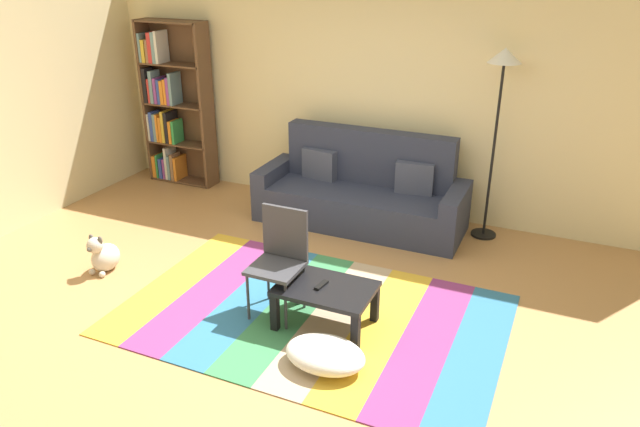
# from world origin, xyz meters

# --- Properties ---
(ground_plane) EXTENTS (14.00, 14.00, 0.00)m
(ground_plane) POSITION_xyz_m (0.00, 0.00, 0.00)
(ground_plane) COLOR #B27F4C
(back_wall) EXTENTS (6.80, 0.10, 2.70)m
(back_wall) POSITION_xyz_m (0.00, 2.55, 1.35)
(back_wall) COLOR beige
(back_wall) RESTS_ON ground_plane
(left_wall) EXTENTS (0.10, 5.50, 2.70)m
(left_wall) POSITION_xyz_m (-3.40, 0.75, 1.35)
(left_wall) COLOR beige
(left_wall) RESTS_ON ground_plane
(rug) EXTENTS (3.10, 2.00, 0.01)m
(rug) POSITION_xyz_m (0.27, 0.10, 0.01)
(rug) COLOR gold
(rug) RESTS_ON ground_plane
(couch) EXTENTS (2.26, 0.80, 1.00)m
(couch) POSITION_xyz_m (-0.01, 2.02, 0.34)
(couch) COLOR #2D3347
(couch) RESTS_ON ground_plane
(bookshelf) EXTENTS (0.90, 0.28, 2.02)m
(bookshelf) POSITION_xyz_m (-2.69, 2.30, 0.97)
(bookshelf) COLOR brown
(bookshelf) RESTS_ON ground_plane
(coffee_table) EXTENTS (0.76, 0.52, 0.35)m
(coffee_table) POSITION_xyz_m (0.43, 0.01, 0.30)
(coffee_table) COLOR black
(coffee_table) RESTS_ON rug
(pouf) EXTENTS (0.60, 0.42, 0.19)m
(pouf) POSITION_xyz_m (0.64, -0.47, 0.11)
(pouf) COLOR white
(pouf) RESTS_ON rug
(dog) EXTENTS (0.22, 0.35, 0.40)m
(dog) POSITION_xyz_m (-1.83, -0.00, 0.16)
(dog) COLOR beige
(dog) RESTS_ON ground_plane
(standing_lamp) EXTENTS (0.32, 0.32, 1.95)m
(standing_lamp) POSITION_xyz_m (1.30, 2.23, 1.62)
(standing_lamp) COLOR black
(standing_lamp) RESTS_ON ground_plane
(tv_remote) EXTENTS (0.07, 0.15, 0.02)m
(tv_remote) POSITION_xyz_m (0.40, 0.01, 0.37)
(tv_remote) COLOR black
(tv_remote) RESTS_ON coffee_table
(folding_chair) EXTENTS (0.40, 0.40, 0.90)m
(folding_chair) POSITION_xyz_m (0.00, 0.09, 0.53)
(folding_chair) COLOR #38383D
(folding_chair) RESTS_ON ground_plane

